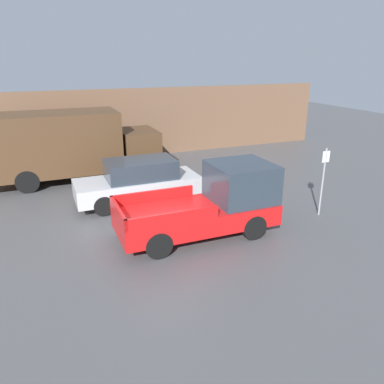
# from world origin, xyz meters

# --- Properties ---
(ground_plane) EXTENTS (60.00, 60.00, 0.00)m
(ground_plane) POSITION_xyz_m (0.00, 0.00, 0.00)
(ground_plane) COLOR #4C4C4F
(building_wall) EXTENTS (28.00, 0.15, 3.86)m
(building_wall) POSITION_xyz_m (0.00, 10.34, 1.93)
(building_wall) COLOR brown
(building_wall) RESTS_ON ground
(pickup_truck) EXTENTS (5.09, 2.10, 2.26)m
(pickup_truck) POSITION_xyz_m (1.64, -0.62, 1.04)
(pickup_truck) COLOR red
(pickup_truck) RESTS_ON ground
(car) EXTENTS (4.84, 1.88, 1.73)m
(car) POSITION_xyz_m (0.14, 2.99, 0.88)
(car) COLOR #B7BABF
(car) RESTS_ON ground
(delivery_truck) EXTENTS (7.82, 2.60, 3.18)m
(delivery_truck) POSITION_xyz_m (-2.18, 7.06, 1.72)
(delivery_truck) COLOR #4C331E
(delivery_truck) RESTS_ON ground
(parking_sign) EXTENTS (0.30, 0.07, 2.51)m
(parking_sign) POSITION_xyz_m (5.92, -0.79, 1.41)
(parking_sign) COLOR gray
(parking_sign) RESTS_ON ground
(newspaper_box) EXTENTS (0.45, 0.40, 0.95)m
(newspaper_box) POSITION_xyz_m (-4.36, 10.02, 0.48)
(newspaper_box) COLOR gold
(newspaper_box) RESTS_ON ground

